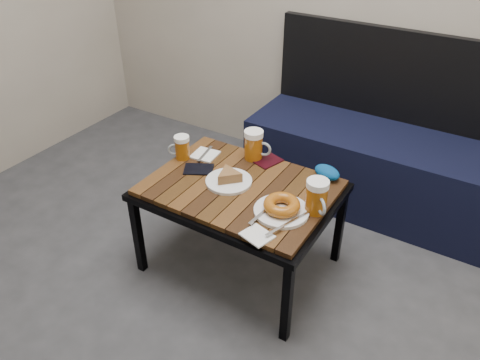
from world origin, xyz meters
The scene contains 12 objects.
bench centered at (0.12, 1.76, 0.27)m, with size 1.40×0.50×0.95m.
cafe_table centered at (-0.24, 0.90, 0.43)m, with size 0.84×0.62×0.47m.
beer_mug_left centered at (-0.60, 0.95, 0.53)m, with size 0.11×0.10×0.12m.
beer_mug_centre centered at (-0.30, 1.13, 0.55)m, with size 0.14×0.10×0.15m.
beer_mug_right centered at (0.13, 0.90, 0.55)m, with size 0.13×0.13×0.15m.
plate_pie centered at (-0.29, 0.89, 0.50)m, with size 0.21×0.21×0.06m.
plate_bagel centered at (0.01, 0.82, 0.50)m, with size 0.23×0.29×0.06m.
napkin_left centered at (-0.52, 1.03, 0.48)m, with size 0.13×0.15×0.01m.
napkin_right centered at (0.00, 0.64, 0.48)m, with size 0.13×0.12×0.01m.
passport_navy centered at (-0.47, 0.91, 0.48)m, with size 0.10×0.13×0.01m, color black.
passport_burgundy centered at (-0.23, 1.14, 0.48)m, with size 0.09×0.13×0.01m, color black.
knit_pouch centered at (0.07, 1.16, 0.50)m, with size 0.13×0.08×0.06m, color navy.
Camera 1 is at (0.66, -0.56, 1.64)m, focal length 35.00 mm.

